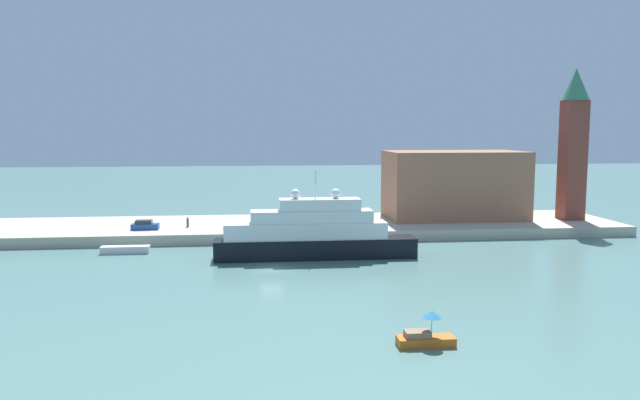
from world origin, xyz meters
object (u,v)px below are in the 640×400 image
(bell_tower, at_px, (573,137))
(parked_car, at_px, (145,225))
(large_yacht, at_px, (312,234))
(harbor_building, at_px, (454,185))
(person_figure, at_px, (188,222))
(work_barge, at_px, (125,250))
(small_motorboat, at_px, (426,335))
(mooring_bollard, at_px, (255,230))

(bell_tower, xyz_separation_m, parked_car, (-66.61, -3.11, -12.60))
(large_yacht, height_order, harbor_building, harbor_building)
(bell_tower, xyz_separation_m, person_figure, (-60.66, -1.58, -12.48))
(parked_car, relative_size, person_figure, 2.54)
(large_yacht, height_order, parked_car, large_yacht)
(work_barge, relative_size, bell_tower, 0.26)
(large_yacht, relative_size, parked_car, 6.41)
(small_motorboat, xyz_separation_m, bell_tower, (38.27, 50.75, 13.91))
(small_motorboat, distance_m, parked_car, 55.45)
(harbor_building, relative_size, person_figure, 14.19)
(parked_car, bearing_deg, work_barge, -95.40)
(large_yacht, height_order, bell_tower, bell_tower)
(small_motorboat, height_order, harbor_building, harbor_building)
(bell_tower, distance_m, mooring_bollard, 52.82)
(work_barge, height_order, person_figure, person_figure)
(large_yacht, distance_m, harbor_building, 33.84)
(small_motorboat, bearing_deg, parked_car, 120.75)
(small_motorboat, bearing_deg, harbor_building, 69.74)
(small_motorboat, relative_size, mooring_bollard, 6.03)
(large_yacht, relative_size, small_motorboat, 5.85)
(large_yacht, xyz_separation_m, harbor_building, (25.41, 21.99, 4.00))
(work_barge, bearing_deg, small_motorboat, -52.30)
(large_yacht, height_order, small_motorboat, large_yacht)
(work_barge, bearing_deg, harbor_building, 18.48)
(harbor_building, xyz_separation_m, mooring_bollard, (-32.53, -10.72, -5.10))
(bell_tower, height_order, person_figure, bell_tower)
(large_yacht, bearing_deg, parked_car, 146.40)
(person_figure, bearing_deg, parked_car, -165.56)
(bell_tower, relative_size, person_figure, 15.55)
(large_yacht, bearing_deg, mooring_bollard, 122.28)
(large_yacht, bearing_deg, small_motorboat, -80.61)
(large_yacht, xyz_separation_m, bell_tower, (43.62, 18.39, 11.73))
(bell_tower, relative_size, parked_car, 6.13)
(work_barge, xyz_separation_m, bell_tower, (67.53, 12.89, 14.25))
(bell_tower, xyz_separation_m, mooring_bollard, (-50.74, -7.12, -12.84))
(small_motorboat, height_order, person_figure, person_figure)
(small_motorboat, distance_m, harbor_building, 58.26)
(bell_tower, bearing_deg, person_figure, -178.51)
(parked_car, bearing_deg, large_yacht, -33.60)
(large_yacht, bearing_deg, work_barge, 167.05)
(large_yacht, relative_size, harbor_building, 1.15)
(work_barge, relative_size, harbor_building, 0.28)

